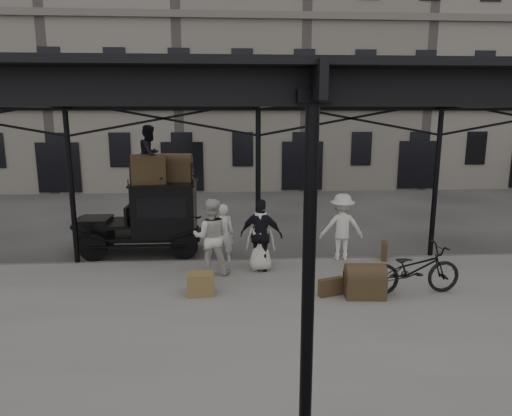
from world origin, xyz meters
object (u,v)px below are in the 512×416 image
(porter_official, at_px, (261,235))
(bicycle, at_px, (414,269))
(porter_left, at_px, (223,233))
(taxi, at_px, (155,214))
(steamer_trunk_platform, at_px, (365,283))
(steamer_trunk_roof_near, at_px, (148,171))

(porter_official, distance_m, bicycle, 3.79)
(porter_official, bearing_deg, porter_left, -20.75)
(taxi, xyz_separation_m, steamer_trunk_platform, (5.23, -4.12, -0.73))
(porter_left, distance_m, porter_official, 1.26)
(porter_left, distance_m, bicycle, 5.02)
(porter_official, relative_size, steamer_trunk_roof_near, 1.96)
(porter_left, bearing_deg, bicycle, 154.06)
(porter_left, bearing_deg, porter_official, 146.45)
(porter_official, relative_size, bicycle, 0.87)
(bicycle, bearing_deg, porter_left, 55.09)
(bicycle, bearing_deg, steamer_trunk_platform, 92.26)
(porter_left, distance_m, steamer_trunk_roof_near, 2.91)
(steamer_trunk_platform, bearing_deg, porter_official, 143.10)
(taxi, relative_size, bicycle, 1.66)
(porter_left, xyz_separation_m, steamer_trunk_roof_near, (-2.15, 1.19, 1.57))
(porter_left, relative_size, bicycle, 0.75)
(taxi, relative_size, porter_left, 2.23)
(taxi, bearing_deg, bicycle, -31.96)
(taxi, distance_m, steamer_trunk_platform, 6.69)
(porter_left, height_order, porter_official, porter_official)
(bicycle, bearing_deg, taxi, 53.63)
(steamer_trunk_roof_near, xyz_separation_m, steamer_trunk_platform, (5.31, -3.87, -2.06))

